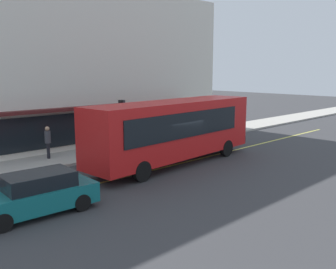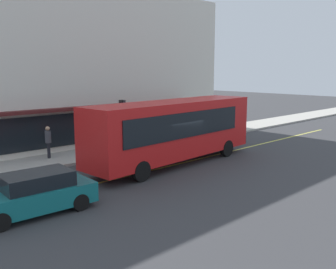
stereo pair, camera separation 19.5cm
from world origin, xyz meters
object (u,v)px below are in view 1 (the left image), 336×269
at_px(bus, 174,129).
at_px(traffic_light, 122,113).
at_px(pedestrian_near_storefront, 145,132).
at_px(pedestrian_at_corner, 48,139).
at_px(car_teal, 36,194).

distance_m(bus, traffic_light, 4.11).
xyz_separation_m(pedestrian_near_storefront, pedestrian_at_corner, (-6.30, 1.15, 0.18)).
bearing_deg(traffic_light, pedestrian_at_corner, 161.89).
distance_m(traffic_light, pedestrian_at_corner, 4.67).
bearing_deg(bus, traffic_light, 97.29).
distance_m(traffic_light, car_teal, 10.27).
relative_size(traffic_light, car_teal, 0.73).
bearing_deg(pedestrian_near_storefront, car_teal, -149.39).
height_order(traffic_light, car_teal, traffic_light).
relative_size(bus, traffic_light, 3.52).
height_order(bus, pedestrian_near_storefront, bus).
distance_m(car_teal, pedestrian_at_corner, 8.27).
bearing_deg(car_teal, pedestrian_near_storefront, 30.61).
bearing_deg(traffic_light, car_teal, -144.77).
distance_m(bus, pedestrian_near_storefront, 4.64).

